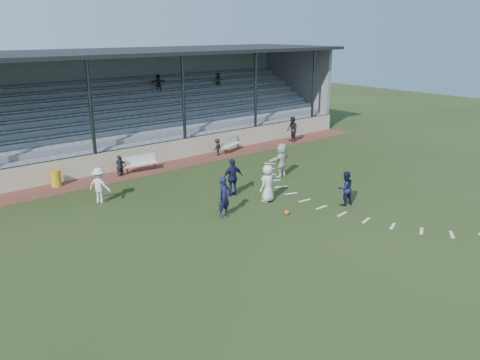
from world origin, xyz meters
The scene contains 19 objects.
ground centered at (0.00, 0.00, 0.00)m, with size 90.00×90.00×0.00m, color #253515.
cinder_track centered at (0.00, 10.50, 0.01)m, with size 34.00×2.00×0.02m, color brown.
retaining_wall centered at (0.00, 11.55, 0.60)m, with size 34.00×0.18×1.20m, color #BFB293.
bench_left centered at (-0.85, 10.55, 0.58)m, with size 2.03×0.64×0.95m.
bench_right centered at (6.12, 10.89, 0.58)m, with size 2.01×1.17×0.95m.
trash_bin centered at (-5.55, 10.92, 0.44)m, with size 0.53×0.53×0.85m, color gold.
football centered at (0.95, 0.39, 0.11)m, with size 0.22×0.22×0.22m, color #E5580D.
player_white_lead centered at (1.47, 2.22, 0.91)m, with size 0.89×0.58×1.81m, color silver.
player_navy_lead centered at (-1.32, 1.98, 0.92)m, with size 0.67×0.44×1.83m, color #141737.
player_navy_mid centered at (3.94, -0.43, 0.82)m, with size 0.79×0.62×1.63m, color #141737.
player_white_wing centered at (-4.77, 7.11, 0.87)m, with size 1.12×0.64×1.73m, color silver.
player_navy_wing centered at (0.72, 3.93, 0.93)m, with size 1.09×0.46×1.87m, color #141737.
player_white_back centered at (4.80, 4.69, 0.95)m, with size 1.76×0.56×1.90m, color silver.
official centered at (11.29, 10.18, 0.94)m, with size 0.89×0.69×1.83m, color black.
sub_left_near centered at (-2.20, 10.42, 0.62)m, with size 0.44×0.29×1.20m, color black.
sub_left_far centered at (-2.05, 10.48, 0.55)m, with size 0.62×0.26×1.06m, color black.
sub_right centered at (4.75, 10.56, 0.58)m, with size 0.72×0.41×1.11m, color black.
grandstand centered at (0.00, 16.26, 2.20)m, with size 34.60×9.00×6.61m.
penalty_arc centered at (4.12, 0.00, 0.01)m, with size 3.89×14.63×0.01m.
Camera 1 is at (-12.96, -13.16, 7.85)m, focal length 35.00 mm.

